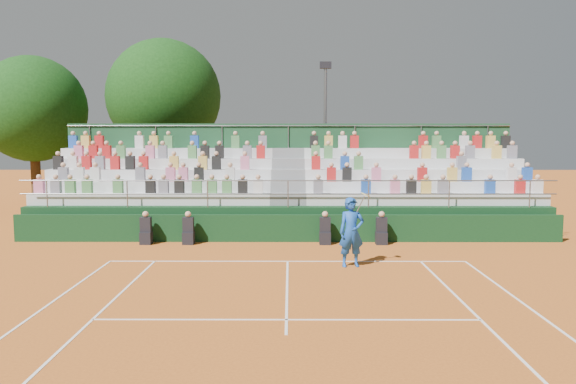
{
  "coord_description": "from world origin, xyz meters",
  "views": [
    {
      "loc": [
        0.07,
        -17.01,
        3.91
      ],
      "look_at": [
        0.0,
        3.5,
        1.8
      ],
      "focal_mm": 35.0,
      "sensor_mm": 36.0,
      "label": 1
    }
  ],
  "objects_px": {
    "tree_west": "(33,109)",
    "tree_east": "(164,97)",
    "floodlight_mast": "(325,123)",
    "tennis_player": "(351,232)"
  },
  "relations": [
    {
      "from": "tree_east",
      "to": "floodlight_mast",
      "type": "relative_size",
      "value": 1.19
    },
    {
      "from": "tennis_player",
      "to": "tree_east",
      "type": "xyz_separation_m",
      "value": [
        -8.78,
        14.93,
        4.95
      ]
    },
    {
      "from": "tree_east",
      "to": "floodlight_mast",
      "type": "distance_m",
      "value": 9.07
    },
    {
      "from": "tree_west",
      "to": "floodlight_mast",
      "type": "height_order",
      "value": "tree_west"
    },
    {
      "from": "tree_west",
      "to": "tree_east",
      "type": "relative_size",
      "value": 0.88
    },
    {
      "from": "tennis_player",
      "to": "floodlight_mast",
      "type": "distance_m",
      "value": 13.82
    },
    {
      "from": "tree_west",
      "to": "tree_east",
      "type": "bearing_deg",
      "value": 14.39
    },
    {
      "from": "tennis_player",
      "to": "tree_east",
      "type": "height_order",
      "value": "tree_east"
    },
    {
      "from": "tree_west",
      "to": "floodlight_mast",
      "type": "relative_size",
      "value": 1.04
    },
    {
      "from": "tree_west",
      "to": "floodlight_mast",
      "type": "distance_m",
      "value": 15.36
    }
  ]
}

